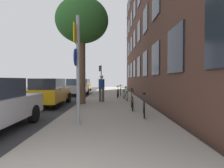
{
  "coord_description": "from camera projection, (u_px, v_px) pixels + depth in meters",
  "views": [
    {
      "loc": [
        1.09,
        -1.86,
        1.59
      ],
      "look_at": [
        1.1,
        12.87,
        1.22
      ],
      "focal_mm": 30.17,
      "sensor_mm": 36.0,
      "label": 1
    }
  ],
  "objects": [
    {
      "name": "car_1",
      "position": [
        49.0,
        92.0,
        11.3
      ],
      "size": [
        1.95,
        4.57,
        1.62
      ],
      "color": "orange",
      "rests_on": "road_asphalt"
    },
    {
      "name": "tree_near",
      "position": [
        82.0,
        22.0,
        11.25
      ],
      "size": [
        3.15,
        3.15,
        6.32
      ],
      "color": "brown",
      "rests_on": "sidewalk"
    },
    {
      "name": "bicycle_3",
      "position": [
        125.0,
        95.0,
        13.38
      ],
      "size": [
        0.42,
        1.68,
        0.97
      ],
      "color": "black",
      "rests_on": "sidewalk"
    },
    {
      "name": "sidewalk",
      "position": [
        112.0,
        96.0,
        16.89
      ],
      "size": [
        4.2,
        38.0,
        0.12
      ],
      "primitive_type": "cube",
      "color": "gray",
      "rests_on": "ground"
    },
    {
      "name": "bicycle_1",
      "position": [
        132.0,
        102.0,
        9.13
      ],
      "size": [
        0.42,
        1.75,
        0.96
      ],
      "color": "black",
      "rests_on": "sidewalk"
    },
    {
      "name": "building_facade",
      "position": [
        142.0,
        21.0,
        16.23
      ],
      "size": [
        0.56,
        27.0,
        13.23
      ],
      "color": "#513328",
      "rests_on": "ground"
    },
    {
      "name": "pedestrian_0",
      "position": [
        101.0,
        87.0,
        12.36
      ],
      "size": [
        0.53,
        0.53,
        1.74
      ],
      "color": "#4C4742",
      "rests_on": "sidewalk"
    },
    {
      "name": "bicycle_5",
      "position": [
        120.0,
        91.0,
        17.11
      ],
      "size": [
        0.42,
        1.71,
        0.98
      ],
      "color": "black",
      "rests_on": "sidewalk"
    },
    {
      "name": "car_2",
      "position": [
        77.0,
        87.0,
        18.47
      ],
      "size": [
        1.93,
        4.03,
        1.62
      ],
      "color": "#B7B7BC",
      "rests_on": "road_asphalt"
    },
    {
      "name": "sign_post",
      "position": [
        77.0,
        63.0,
        6.08
      ],
      "size": [
        0.16,
        0.6,
        3.52
      ],
      "color": "gray",
      "rests_on": "sidewalk"
    },
    {
      "name": "car_3",
      "position": [
        83.0,
        85.0,
        24.81
      ],
      "size": [
        1.98,
        4.36,
        1.62
      ],
      "color": "orange",
      "rests_on": "road_asphalt"
    },
    {
      "name": "road_asphalt",
      "position": [
        50.0,
        97.0,
        16.89
      ],
      "size": [
        7.0,
        38.0,
        0.01
      ],
      "primitive_type": "cube",
      "color": "#2D2D30",
      "rests_on": "ground"
    },
    {
      "name": "bicycle_0",
      "position": [
        144.0,
        107.0,
        7.56
      ],
      "size": [
        0.43,
        1.71,
        0.94
      ],
      "color": "black",
      "rests_on": "sidewalk"
    },
    {
      "name": "ground_plane",
      "position": [
        73.0,
        97.0,
        16.89
      ],
      "size": [
        41.8,
        41.8,
        0.0
      ],
      "primitive_type": "plane",
      "color": "#332D28"
    },
    {
      "name": "bicycle_4",
      "position": [
        118.0,
        93.0,
        14.97
      ],
      "size": [
        0.42,
        1.68,
        0.95
      ],
      "color": "black",
      "rests_on": "sidewalk"
    },
    {
      "name": "traffic_light",
      "position": [
        100.0,
        73.0,
        26.77
      ],
      "size": [
        0.43,
        0.24,
        3.46
      ],
      "color": "black",
      "rests_on": "sidewalk"
    },
    {
      "name": "bicycle_2",
      "position": [
        132.0,
        98.0,
        11.27
      ],
      "size": [
        0.42,
        1.74,
        0.96
      ],
      "color": "black",
      "rests_on": "sidewalk"
    }
  ]
}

